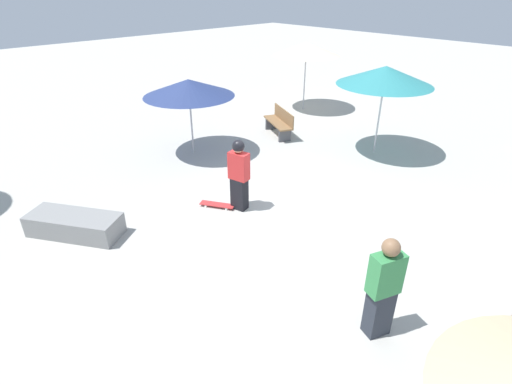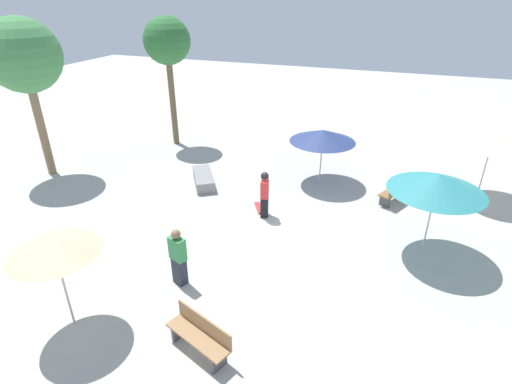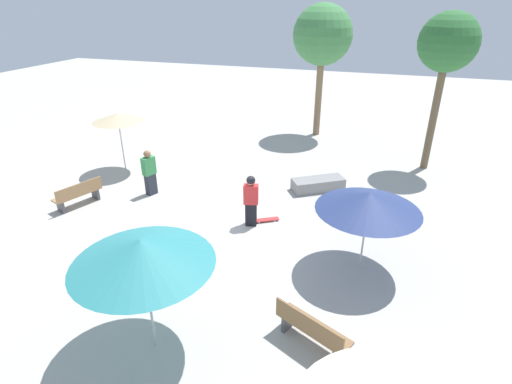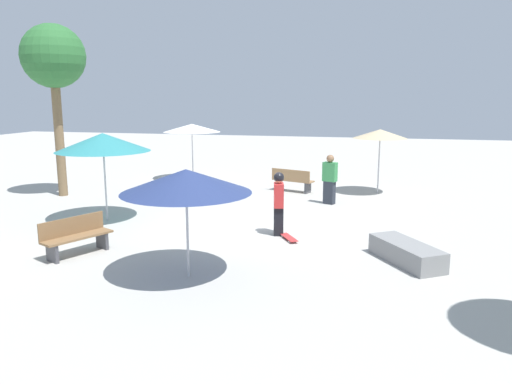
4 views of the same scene
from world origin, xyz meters
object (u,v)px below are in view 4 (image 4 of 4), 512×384
object	(u,v)px
bench_near	(292,180)
bench_far	(76,236)
shade_umbrella_tan	(380,134)
bystander_watching	(330,180)
skateboard	(289,237)
shade_umbrella_white	(192,128)
palm_tree_right	(53,59)
concrete_ledge	(406,253)
shade_umbrella_navy	(186,181)
skater_main	(279,201)
shade_umbrella_teal	(103,142)

from	to	relation	value
bench_near	bench_far	distance (m)	9.24
shade_umbrella_tan	bystander_watching	xyz separation A→B (m)	(1.56, 2.17, -1.37)
bench_near	bench_far	world-z (taller)	same
skateboard	bystander_watching	world-z (taller)	bystander_watching
bench_near	shade_umbrella_tan	distance (m)	3.59
bench_far	shade_umbrella_white	xyz separation A→B (m)	(1.04, -10.19, 1.77)
shade_umbrella_tan	palm_tree_right	world-z (taller)	palm_tree_right
concrete_ledge	shade_umbrella_navy	distance (m)	4.96
shade_umbrella_white	palm_tree_right	bearing A→B (deg)	51.93
skater_main	concrete_ledge	world-z (taller)	skater_main
shade_umbrella_teal	shade_umbrella_navy	distance (m)	5.40
skater_main	concrete_ledge	xyz separation A→B (m)	(-3.10, 1.51, -0.66)
palm_tree_right	shade_umbrella_teal	bearing A→B (deg)	139.55
bystander_watching	shade_umbrella_white	bearing A→B (deg)	171.06
shade_umbrella_navy	shade_umbrella_tan	size ratio (longest dim) A/B	1.08
shade_umbrella_teal	bystander_watching	distance (m)	7.23
bench_near	shade_umbrella_white	distance (m)	5.15
skateboard	concrete_ledge	size ratio (longest dim) A/B	0.40
shade_umbrella_navy	shade_umbrella_tan	xyz separation A→B (m)	(-3.65, -9.62, 0.25)
shade_umbrella_tan	skater_main	bearing A→B (deg)	68.24
bench_far	shade_umbrella_teal	bearing A→B (deg)	-136.85
shade_umbrella_tan	palm_tree_right	distance (m)	11.69
shade_umbrella_teal	bench_near	bearing A→B (deg)	-128.75
skater_main	bench_near	xyz separation A→B (m)	(0.62, -5.87, -0.46)
skateboard	shade_umbrella_navy	bearing A→B (deg)	-57.89
shade_umbrella_teal	concrete_ledge	bearing A→B (deg)	167.44
bench_far	bystander_watching	xyz separation A→B (m)	(-5.05, -6.74, 0.39)
shade_umbrella_navy	skater_main	bearing A→B (deg)	-108.97
skater_main	bench_far	size ratio (longest dim) A/B	1.00
skater_main	concrete_ledge	size ratio (longest dim) A/B	0.84
shade_umbrella_tan	bench_near	bearing A→B (deg)	6.58
shade_umbrella_white	palm_tree_right	world-z (taller)	palm_tree_right
skateboard	bystander_watching	bearing A→B (deg)	141.25
skater_main	shade_umbrella_tan	xyz separation A→B (m)	(-2.49, -6.23, 1.30)
shade_umbrella_teal	palm_tree_right	xyz separation A→B (m)	(3.43, -2.93, 2.50)
skater_main	palm_tree_right	distance (m)	9.90
bench_near	shade_umbrella_teal	size ratio (longest dim) A/B	0.63
shade_umbrella_teal	palm_tree_right	bearing A→B (deg)	-40.45
skateboard	bystander_watching	size ratio (longest dim) A/B	0.48
shade_umbrella_tan	bystander_watching	bearing A→B (deg)	54.23
palm_tree_right	shade_umbrella_navy	bearing A→B (deg)	137.98
shade_umbrella_teal	skater_main	bearing A→B (deg)	176.51
bystander_watching	skateboard	bearing A→B (deg)	-76.92
bench_near	shade_umbrella_teal	xyz separation A→B (m)	(4.47, 5.56, 1.83)
bench_near	shade_umbrella_navy	distance (m)	9.40
skater_main	shade_umbrella_white	xyz separation A→B (m)	(5.17, -7.51, 1.32)
shade_umbrella_white	palm_tree_right	size ratio (longest dim) A/B	0.40
concrete_ledge	palm_tree_right	world-z (taller)	palm_tree_right
skateboard	shade_umbrella_white	world-z (taller)	shade_umbrella_white
shade_umbrella_teal	shade_umbrella_navy	size ratio (longest dim) A/B	1.03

